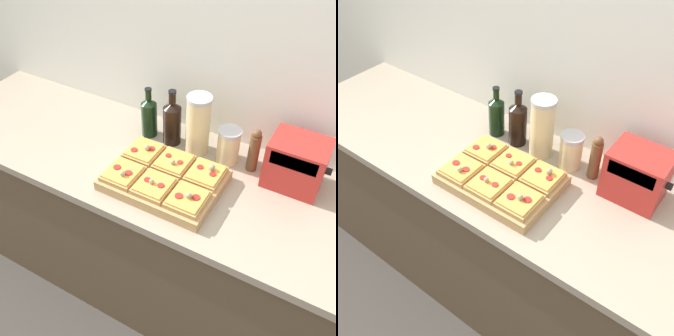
% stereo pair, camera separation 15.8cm
% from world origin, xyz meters
% --- Properties ---
extents(wall_back, '(6.00, 0.06, 2.50)m').
position_xyz_m(wall_back, '(0.00, 0.67, 1.25)').
color(wall_back, silver).
rests_on(wall_back, ground_plane).
extents(kitchen_counter, '(2.63, 0.67, 0.93)m').
position_xyz_m(kitchen_counter, '(0.00, 0.32, 0.46)').
color(kitchen_counter, brown).
rests_on(kitchen_counter, ground_plane).
extents(cutting_board, '(0.46, 0.34, 0.04)m').
position_xyz_m(cutting_board, '(-0.08, 0.23, 0.95)').
color(cutting_board, tan).
rests_on(cutting_board, kitchen_counter).
extents(pizza_slice_back_left, '(0.14, 0.15, 0.05)m').
position_xyz_m(pizza_slice_back_left, '(-0.22, 0.31, 0.99)').
color(pizza_slice_back_left, tan).
rests_on(pizza_slice_back_left, cutting_board).
extents(pizza_slice_back_center, '(0.14, 0.15, 0.05)m').
position_xyz_m(pizza_slice_back_center, '(-0.08, 0.31, 0.98)').
color(pizza_slice_back_center, tan).
rests_on(pizza_slice_back_center, cutting_board).
extents(pizza_slice_back_right, '(0.14, 0.15, 0.05)m').
position_xyz_m(pizza_slice_back_right, '(0.07, 0.31, 0.99)').
color(pizza_slice_back_right, tan).
rests_on(pizza_slice_back_right, cutting_board).
extents(pizza_slice_front_left, '(0.14, 0.15, 0.05)m').
position_xyz_m(pizza_slice_front_left, '(-0.22, 0.15, 0.99)').
color(pizza_slice_front_left, tan).
rests_on(pizza_slice_front_left, cutting_board).
extents(pizza_slice_front_center, '(0.14, 0.15, 0.05)m').
position_xyz_m(pizza_slice_front_center, '(-0.08, 0.15, 0.98)').
color(pizza_slice_front_center, tan).
rests_on(pizza_slice_front_center, cutting_board).
extents(pizza_slice_front_right, '(0.14, 0.15, 0.05)m').
position_xyz_m(pizza_slice_front_right, '(0.07, 0.15, 0.99)').
color(pizza_slice_front_right, tan).
rests_on(pizza_slice_front_right, cutting_board).
extents(olive_oil_bottle, '(0.07, 0.07, 0.24)m').
position_xyz_m(olive_oil_bottle, '(-0.31, 0.49, 1.03)').
color(olive_oil_bottle, black).
rests_on(olive_oil_bottle, kitchen_counter).
extents(wine_bottle, '(0.08, 0.08, 0.27)m').
position_xyz_m(wine_bottle, '(-0.19, 0.49, 1.04)').
color(wine_bottle, black).
rests_on(wine_bottle, kitchen_counter).
extents(grain_jar_tall, '(0.11, 0.11, 0.28)m').
position_xyz_m(grain_jar_tall, '(-0.06, 0.49, 1.07)').
color(grain_jar_tall, beige).
rests_on(grain_jar_tall, kitchen_counter).
extents(grain_jar_short, '(0.10, 0.10, 0.16)m').
position_xyz_m(grain_jar_short, '(0.09, 0.49, 1.01)').
color(grain_jar_short, beige).
rests_on(grain_jar_short, kitchen_counter).
extents(pepper_mill, '(0.05, 0.05, 0.20)m').
position_xyz_m(pepper_mill, '(0.20, 0.49, 1.03)').
color(pepper_mill, brown).
rests_on(pepper_mill, kitchen_counter).
extents(toaster_oven, '(0.25, 0.18, 0.21)m').
position_xyz_m(toaster_oven, '(0.37, 0.49, 1.03)').
color(toaster_oven, red).
rests_on(toaster_oven, kitchen_counter).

